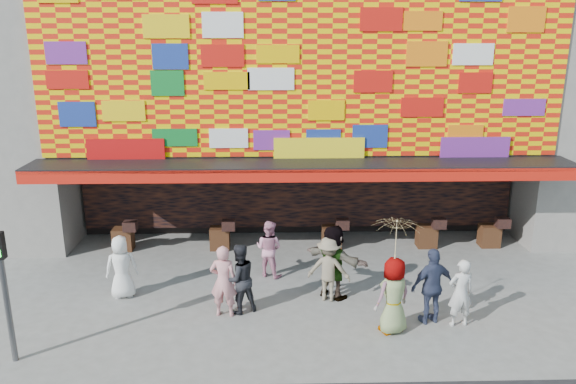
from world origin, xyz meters
The scene contains 13 objects.
ground centered at (0.00, 0.00, 0.00)m, with size 90.00×90.00×0.00m, color slate.
shop_building centered at (0.00, 8.18, 5.23)m, with size 15.20×9.40×10.00m.
signal_left centered at (-6.20, -1.50, 1.86)m, with size 0.22×0.20×3.00m.
ped_a centered at (-4.69, 1.37, 0.82)m, with size 0.80×0.52×1.64m, color white.
ped_b centered at (-2.01, 0.31, 0.89)m, with size 0.65×0.43×1.78m, color pink.
ped_c centered at (-1.65, 0.48, 0.87)m, with size 0.85×0.66×1.74m, color #222228.
ped_d centered at (0.56, 1.08, 0.84)m, with size 1.08×0.62×1.67m, color gray.
ped_e centered at (2.84, -0.15, 0.92)m, with size 1.08×0.45×1.84m, color #313957.
ped_f centered at (0.68, 1.21, 0.97)m, with size 1.79×0.57×1.93m, color gray.
ped_g centered at (1.85, -0.55, 0.89)m, with size 0.87×0.57×1.78m, color gray.
ped_h centered at (3.45, -0.31, 0.82)m, with size 0.60×0.39×1.64m, color silver.
ped_i centered at (-0.95, 2.57, 0.80)m, with size 0.78×0.61×1.60m, color pink.
parasol centered at (1.85, -0.55, 2.21)m, with size 1.33×1.35×1.96m.
Camera 1 is at (-0.81, -11.87, 6.59)m, focal length 35.00 mm.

